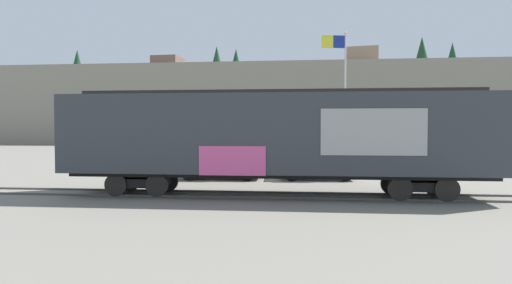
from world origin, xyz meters
TOP-DOWN VIEW (x-y plane):
  - ground_plane at (0.00, 0.00)m, footprint 260.00×260.00m
  - track at (-1.15, -0.00)m, footprint 60.01×2.74m
  - freight_car at (-1.12, -0.00)m, footprint 17.07×3.15m
  - flagpole at (2.52, 11.85)m, footprint 1.70×0.48m
  - hillside at (-0.01, 70.16)m, footprint 125.24×36.16m
  - parked_car_tan at (-4.54, 5.56)m, footprint 4.60×2.06m
  - parked_car_white at (0.71, 5.83)m, footprint 4.14×2.16m

SIDE VIEW (x-z plane):
  - ground_plane at x=0.00m, z-range 0.00..0.00m
  - track at x=-1.15m, z-range 0.00..0.08m
  - parked_car_white at x=0.71m, z-range -0.02..1.76m
  - parked_car_tan at x=-4.54m, z-range -0.02..1.80m
  - freight_car at x=-1.12m, z-range 0.30..4.62m
  - flagpole at x=2.52m, z-range 1.36..10.59m
  - hillside at x=-0.01m, z-range -2.45..16.32m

